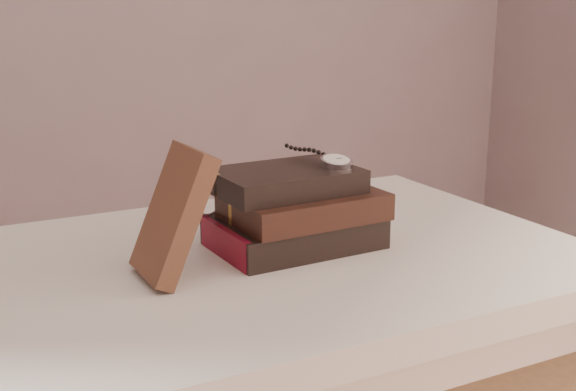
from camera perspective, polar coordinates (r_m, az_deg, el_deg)
table at (r=1.05m, az=-4.98°, el=-9.64°), size 1.00×0.60×0.75m
book_stack at (r=1.05m, az=0.55°, el=-1.15°), size 0.23×0.16×0.11m
journal at (r=0.94m, az=-8.69°, el=-1.39°), size 0.09×0.11×0.16m
pocket_watch at (r=1.06m, az=3.43°, el=2.69°), size 0.05×0.15×0.02m
eyeglasses at (r=1.08m, az=-5.15°, el=-0.19°), size 0.10×0.11×0.04m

